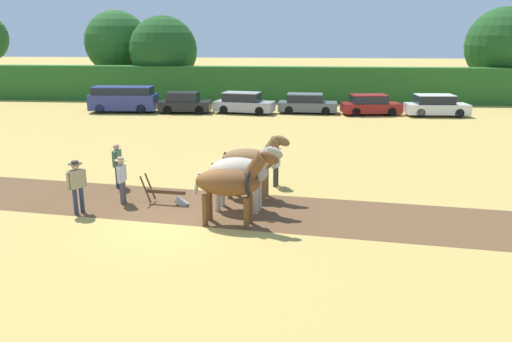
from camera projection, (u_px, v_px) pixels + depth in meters
ground_plane at (178, 223)px, 15.80m from camera, size 240.00×240.00×0.00m
plowed_furrow_strip at (122, 201)px, 17.89m from camera, size 28.98×7.09×0.01m
hedgerow at (259, 84)px, 44.12m from camera, size 72.23×1.67×3.10m
tree_left at (117, 43)px, 49.18m from camera, size 6.22×6.22×8.15m
tree_center_left at (163, 50)px, 46.52m from camera, size 6.28×6.28×7.54m
tree_center at (504, 45)px, 44.24m from camera, size 6.68×6.68×8.22m
draft_horse_lead_left at (231, 182)px, 15.30m from camera, size 2.78×1.12×2.49m
draft_horse_lead_right at (241, 172)px, 16.64m from camera, size 2.66×1.26×2.33m
draft_horse_trail_left at (251, 161)px, 17.94m from camera, size 2.64×1.14×2.43m
plow at (169, 196)px, 17.44m from camera, size 1.70×0.53×1.13m
farmer_at_plow at (122, 177)px, 17.40m from camera, size 0.42×0.65×1.67m
farmer_beside_team at (276, 163)px, 19.41m from camera, size 0.40×0.61×1.61m
farmer_onlooker_left at (77, 182)px, 16.36m from camera, size 0.46×0.58×1.80m
farmer_onlooker_right at (117, 162)px, 19.23m from camera, size 0.24×0.69×1.73m
parked_van at (123, 99)px, 38.28m from camera, size 5.15×2.17×1.97m
parked_car_left at (185, 103)px, 38.05m from camera, size 3.93×1.87×1.57m
parked_car_center_left at (244, 103)px, 37.78m from camera, size 4.68×2.45×1.59m
parked_car_center at (307, 104)px, 37.92m from camera, size 4.48×2.00×1.48m
parked_car_center_right at (370, 105)px, 37.08m from camera, size 4.51×2.40×1.51m
parked_car_right at (436, 106)px, 36.46m from camera, size 4.55×2.07×1.57m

